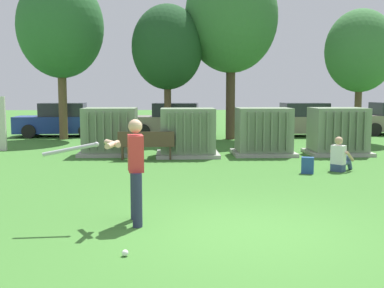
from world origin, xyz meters
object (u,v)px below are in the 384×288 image
object	(u,v)px
sports_ball	(125,253)
parked_car_right_of_center	(302,121)
transformer_east	(338,132)
batter	(132,166)
transformer_west	(110,132)
seated_spectator	(340,157)
transformer_mid_west	(188,133)
parked_car_left_of_center	(174,121)
park_bench	(146,143)
backpack	(308,165)
transformer_mid_east	(263,132)
parked_car_leftmost	(61,121)

from	to	relation	value
sports_ball	parked_car_right_of_center	bearing A→B (deg)	67.23
transformer_east	batter	size ratio (longest dim) A/B	1.21
transformer_west	seated_spectator	xyz separation A→B (m)	(6.75, -3.68, -0.41)
transformer_mid_west	seated_spectator	size ratio (longest dim) A/B	2.18
batter	seated_spectator	size ratio (longest dim) A/B	1.81
parked_car_left_of_center	transformer_east	bearing A→B (deg)	-50.16
park_bench	parked_car_left_of_center	world-z (taller)	parked_car_left_of_center
transformer_west	park_bench	world-z (taller)	transformer_west
backpack	parked_car_left_of_center	bearing A→B (deg)	108.47
transformer_mid_east	backpack	bearing A→B (deg)	-82.94
sports_ball	parked_car_left_of_center	xyz separation A→B (m)	(0.74, 16.79, 0.71)
parked_car_left_of_center	transformer_mid_west	bearing A→B (deg)	-86.43
backpack	parked_car_right_of_center	world-z (taller)	parked_car_right_of_center
transformer_west	transformer_east	bearing A→B (deg)	-1.87
transformer_mid_west	transformer_mid_east	world-z (taller)	same
transformer_west	parked_car_left_of_center	distance (m)	6.90
parked_car_left_of_center	park_bench	bearing A→B (deg)	-96.66
sports_ball	backpack	size ratio (longest dim) A/B	0.20
seated_spectator	parked_car_left_of_center	world-z (taller)	parked_car_left_of_center
transformer_mid_east	parked_car_right_of_center	world-z (taller)	same
park_bench	parked_car_leftmost	size ratio (longest dim) A/B	0.42
parked_car_leftmost	parked_car_left_of_center	distance (m)	5.48
parked_car_leftmost	sports_ball	bearing A→B (deg)	-74.55
seated_spectator	parked_car_right_of_center	bearing A→B (deg)	80.25
transformer_east	batter	bearing A→B (deg)	-127.45
parked_car_leftmost	transformer_mid_west	bearing A→B (deg)	-51.15
transformer_mid_west	backpack	size ratio (longest dim) A/B	4.77
parked_car_left_of_center	backpack	bearing A→B (deg)	-71.53
transformer_east	backpack	xyz separation A→B (m)	(-2.14, -3.77, -0.57)
sports_ball	parked_car_leftmost	xyz separation A→B (m)	(-4.73, 17.12, 0.71)
transformer_east	parked_car_leftmost	world-z (taller)	same
transformer_west	park_bench	xyz separation A→B (m)	(1.30, -1.31, -0.25)
parked_car_left_of_center	parked_car_right_of_center	xyz separation A→B (m)	(6.27, -0.07, 0.00)
park_bench	backpack	size ratio (longest dim) A/B	4.11
transformer_mid_west	batter	bearing A→B (deg)	-98.35
transformer_mid_west	park_bench	distance (m)	1.61
batter	backpack	world-z (taller)	batter
transformer_mid_east	parked_car_left_of_center	size ratio (longest dim) A/B	0.48
backpack	park_bench	bearing A→B (deg)	148.53
transformer_west	backpack	size ratio (longest dim) A/B	4.77
batter	parked_car_right_of_center	bearing A→B (deg)	65.04
transformer_mid_east	parked_car_left_of_center	xyz separation A→B (m)	(-3.06, 6.79, -0.04)
parked_car_right_of_center	backpack	bearing A→B (deg)	-104.65
transformer_mid_west	sports_ball	world-z (taller)	transformer_mid_west
batter	transformer_west	bearing A→B (deg)	99.56
transformer_east	backpack	size ratio (longest dim) A/B	4.77
parked_car_leftmost	transformer_mid_east	bearing A→B (deg)	-39.84
transformer_mid_east	sports_ball	size ratio (longest dim) A/B	23.33
transformer_mid_east	batter	size ratio (longest dim) A/B	1.21
transformer_west	transformer_mid_east	world-z (taller)	same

